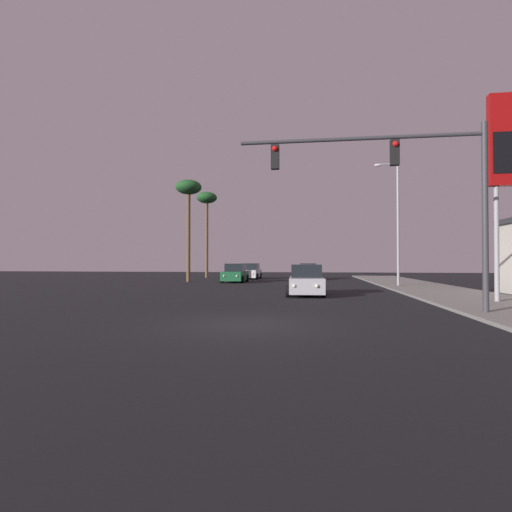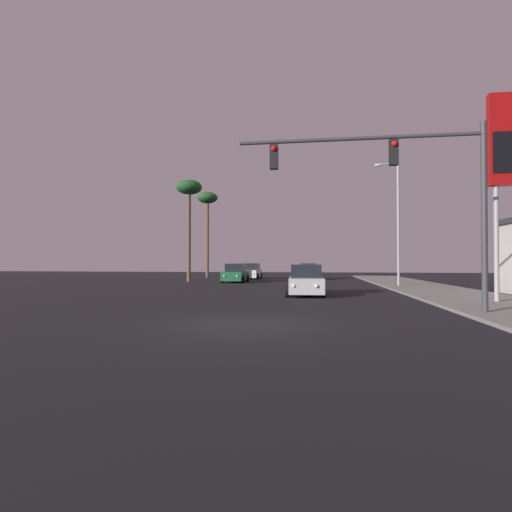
{
  "view_description": "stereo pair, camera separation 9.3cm",
  "coord_description": "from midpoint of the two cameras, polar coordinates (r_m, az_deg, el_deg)",
  "views": [
    {
      "loc": [
        1.91,
        -11.48,
        1.81
      ],
      "look_at": [
        -1.75,
        14.75,
        2.22
      ],
      "focal_mm": 28.0,
      "sensor_mm": 36.0,
      "label": 1
    },
    {
      "loc": [
        2.0,
        -11.46,
        1.81
      ],
      "look_at": [
        -1.75,
        14.75,
        2.22
      ],
      "focal_mm": 28.0,
      "sensor_mm": 36.0,
      "label": 2
    }
  ],
  "objects": [
    {
      "name": "ground_plane",
      "position": [
        11.78,
        -1.54,
        -9.74
      ],
      "size": [
        120.0,
        120.0,
        0.0
      ],
      "primitive_type": "plane",
      "color": "black"
    },
    {
      "name": "sidewalk_right",
      "position": [
        22.83,
        27.54,
        -5.18
      ],
      "size": [
        5.0,
        60.0,
        0.12
      ],
      "color": "gray",
      "rests_on": "ground"
    },
    {
      "name": "car_blue",
      "position": [
        41.92,
        7.62,
        -2.31
      ],
      "size": [
        2.04,
        4.34,
        1.68
      ],
      "rotation": [
        0.0,
        0.0,
        3.1
      ],
      "color": "navy",
      "rests_on": "ground"
    },
    {
      "name": "car_silver",
      "position": [
        22.08,
        7.25,
        -3.6
      ],
      "size": [
        2.04,
        4.34,
        1.68
      ],
      "rotation": [
        0.0,
        0.0,
        3.18
      ],
      "color": "#B7B7BC",
      "rests_on": "ground"
    },
    {
      "name": "car_green",
      "position": [
        36.09,
        -2.86,
        -2.55
      ],
      "size": [
        2.04,
        4.31,
        1.68
      ],
      "rotation": [
        0.0,
        0.0,
        3.14
      ],
      "color": "#195933",
      "rests_on": "ground"
    },
    {
      "name": "car_white",
      "position": [
        43.1,
        -0.63,
        -2.28
      ],
      "size": [
        2.04,
        4.33,
        1.68
      ],
      "rotation": [
        0.0,
        0.0,
        3.12
      ],
      "color": "silver",
      "rests_on": "ground"
    },
    {
      "name": "traffic_light_mast",
      "position": [
        15.17,
        20.92,
        10.49
      ],
      "size": [
        8.55,
        0.36,
        6.5
      ],
      "color": "#38383D",
      "rests_on": "sidewalk_right"
    },
    {
      "name": "street_lamp",
      "position": [
        30.81,
        19.5,
        5.33
      ],
      "size": [
        1.74,
        0.24,
        9.0
      ],
      "color": "#99999E",
      "rests_on": "sidewalk_right"
    },
    {
      "name": "palm_tree_mid",
      "position": [
        37.76,
        -9.48,
        8.83
      ],
      "size": [
        2.4,
        2.4,
        9.4
      ],
      "color": "brown",
      "rests_on": "ground"
    },
    {
      "name": "palm_tree_far",
      "position": [
        47.59,
        -6.9,
        7.5
      ],
      "size": [
        2.4,
        2.4,
        10.05
      ],
      "color": "brown",
      "rests_on": "ground"
    }
  ]
}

